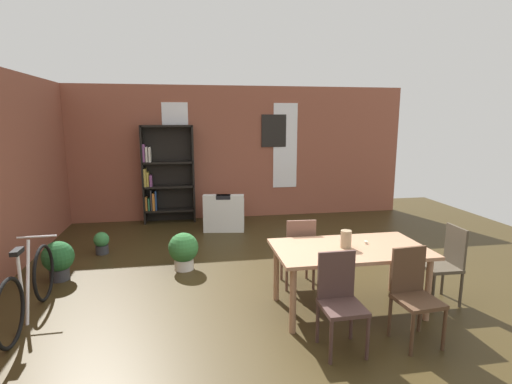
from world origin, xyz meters
name	(u,v)px	position (x,y,z in m)	size (l,w,h in m)	color
ground_plane	(274,304)	(0.00, 0.00, 0.00)	(11.35, 11.35, 0.00)	#352913
back_wall_brick	(232,153)	(0.00, 4.42, 1.46)	(7.95, 0.12, 2.93)	brown
window_pane_0	(176,147)	(-1.22, 4.35, 1.61)	(0.55, 0.02, 1.90)	white
window_pane_1	(285,146)	(1.22, 4.35, 1.61)	(0.55, 0.02, 1.90)	white
dining_table	(349,254)	(0.83, -0.28, 0.68)	(1.75, 0.97, 0.77)	#9F7254
vase_on_table	(346,239)	(0.78, -0.28, 0.87)	(0.12, 0.12, 0.20)	#998466
tealight_candle_0	(366,242)	(1.07, -0.18, 0.78)	(0.04, 0.04, 0.03)	silver
dining_chair_near_right	(414,292)	(1.22, -0.99, 0.51)	(0.43, 0.43, 0.95)	#493020
dining_chair_far_left	(299,250)	(0.43, 0.43, 0.51)	(0.42, 0.42, 0.95)	brown
dining_chair_head_right	(446,262)	(2.08, -0.28, 0.51)	(0.41, 0.41, 0.95)	#463D2F
dining_chair_near_left	(340,298)	(0.44, -0.99, 0.51)	(0.41, 0.41, 0.95)	#432E2A
bookshelf_tall	(165,174)	(-1.48, 4.19, 1.04)	(1.09, 0.29, 2.09)	black
armchair_white	(225,215)	(-0.27, 3.47, 0.28)	(0.91, 0.91, 0.75)	silver
bicycle_second	(28,289)	(-2.78, 0.13, 0.35)	(0.44, 1.75, 0.91)	black
potted_plant_by_shelf	(184,250)	(-1.08, 1.33, 0.30)	(0.44, 0.44, 0.56)	silver
potted_plant_corner	(102,242)	(-2.43, 2.26, 0.20)	(0.25, 0.25, 0.37)	#333338
potted_plant_window	(58,259)	(-2.80, 1.23, 0.31)	(0.43, 0.43, 0.55)	#333338
framed_picture	(274,131)	(0.95, 4.35, 1.95)	(0.56, 0.03, 0.72)	black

